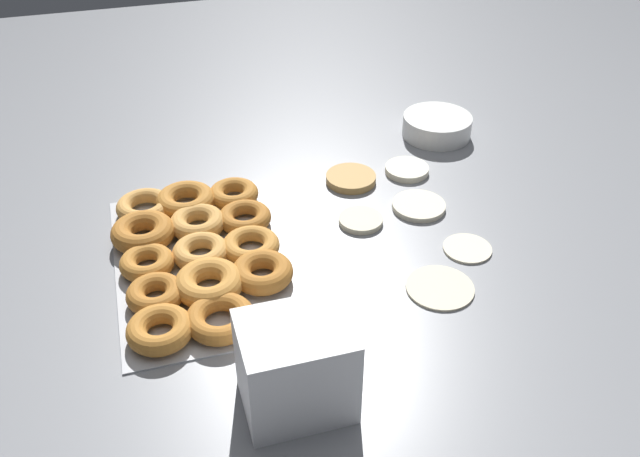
{
  "coord_description": "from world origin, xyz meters",
  "views": [
    {
      "loc": [
        0.93,
        -0.36,
        0.75
      ],
      "look_at": [
        -0.02,
        -0.09,
        0.04
      ],
      "focal_mm": 38.0,
      "sensor_mm": 36.0,
      "label": 1
    }
  ],
  "objects_px": {
    "pancake_2": "(351,178)",
    "container_stack": "(296,367)",
    "batter_bowl": "(437,126)",
    "pancake_0": "(440,287)",
    "pancake_3": "(361,220)",
    "pancake_4": "(419,206)",
    "donut_tray": "(197,250)",
    "pancake_5": "(407,169)",
    "pancake_1": "(467,248)"
  },
  "relations": [
    {
      "from": "pancake_2",
      "to": "container_stack",
      "type": "distance_m",
      "value": 0.59
    },
    {
      "from": "batter_bowl",
      "to": "pancake_0",
      "type": "bearing_deg",
      "value": -23.52
    },
    {
      "from": "pancake_0",
      "to": "pancake_3",
      "type": "bearing_deg",
      "value": -163.51
    },
    {
      "from": "pancake_2",
      "to": "container_stack",
      "type": "relative_size",
      "value": 0.71
    },
    {
      "from": "pancake_4",
      "to": "donut_tray",
      "type": "height_order",
      "value": "donut_tray"
    },
    {
      "from": "pancake_0",
      "to": "container_stack",
      "type": "xyz_separation_m",
      "value": [
        0.16,
        -0.29,
        0.07
      ]
    },
    {
      "from": "batter_bowl",
      "to": "container_stack",
      "type": "relative_size",
      "value": 1.07
    },
    {
      "from": "pancake_0",
      "to": "container_stack",
      "type": "bearing_deg",
      "value": -60.62
    },
    {
      "from": "pancake_2",
      "to": "batter_bowl",
      "type": "bearing_deg",
      "value": 118.21
    },
    {
      "from": "pancake_2",
      "to": "pancake_3",
      "type": "height_order",
      "value": "pancake_2"
    },
    {
      "from": "pancake_2",
      "to": "batter_bowl",
      "type": "distance_m",
      "value": 0.29
    },
    {
      "from": "pancake_3",
      "to": "pancake_4",
      "type": "height_order",
      "value": "same"
    },
    {
      "from": "pancake_4",
      "to": "container_stack",
      "type": "distance_m",
      "value": 0.54
    },
    {
      "from": "pancake_2",
      "to": "batter_bowl",
      "type": "xyz_separation_m",
      "value": [
        -0.14,
        0.26,
        0.02
      ]
    },
    {
      "from": "pancake_5",
      "to": "donut_tray",
      "type": "distance_m",
      "value": 0.5
    },
    {
      "from": "donut_tray",
      "to": "batter_bowl",
      "type": "relative_size",
      "value": 2.94
    },
    {
      "from": "pancake_2",
      "to": "donut_tray",
      "type": "relative_size",
      "value": 0.22
    },
    {
      "from": "pancake_1",
      "to": "donut_tray",
      "type": "height_order",
      "value": "donut_tray"
    },
    {
      "from": "pancake_3",
      "to": "pancake_2",
      "type": "bearing_deg",
      "value": 168.96
    },
    {
      "from": "pancake_0",
      "to": "pancake_2",
      "type": "height_order",
      "value": "pancake_2"
    },
    {
      "from": "pancake_0",
      "to": "pancake_3",
      "type": "xyz_separation_m",
      "value": [
        -0.22,
        -0.07,
        0.0
      ]
    },
    {
      "from": "pancake_5",
      "to": "container_stack",
      "type": "distance_m",
      "value": 0.66
    },
    {
      "from": "pancake_3",
      "to": "batter_bowl",
      "type": "relative_size",
      "value": 0.54
    },
    {
      "from": "donut_tray",
      "to": "pancake_2",
      "type": "bearing_deg",
      "value": 116.3
    },
    {
      "from": "pancake_0",
      "to": "pancake_4",
      "type": "bearing_deg",
      "value": 165.46
    },
    {
      "from": "pancake_0",
      "to": "batter_bowl",
      "type": "relative_size",
      "value": 0.73
    },
    {
      "from": "pancake_2",
      "to": "donut_tray",
      "type": "distance_m",
      "value": 0.38
    },
    {
      "from": "container_stack",
      "to": "pancake_5",
      "type": "bearing_deg",
      "value": 144.27
    },
    {
      "from": "pancake_5",
      "to": "batter_bowl",
      "type": "xyz_separation_m",
      "value": [
        -0.13,
        0.13,
        0.02
      ]
    },
    {
      "from": "pancake_3",
      "to": "donut_tray",
      "type": "relative_size",
      "value": 0.18
    },
    {
      "from": "pancake_1",
      "to": "donut_tray",
      "type": "xyz_separation_m",
      "value": [
        -0.11,
        -0.47,
        0.02
      ]
    },
    {
      "from": "pancake_2",
      "to": "container_stack",
      "type": "bearing_deg",
      "value": -25.78
    },
    {
      "from": "pancake_4",
      "to": "donut_tray",
      "type": "distance_m",
      "value": 0.44
    },
    {
      "from": "pancake_2",
      "to": "pancake_3",
      "type": "xyz_separation_m",
      "value": [
        0.14,
        -0.03,
        -0.0
      ]
    },
    {
      "from": "pancake_2",
      "to": "pancake_5",
      "type": "relative_size",
      "value": 1.12
    },
    {
      "from": "pancake_0",
      "to": "pancake_2",
      "type": "relative_size",
      "value": 1.11
    },
    {
      "from": "donut_tray",
      "to": "batter_bowl",
      "type": "xyz_separation_m",
      "value": [
        -0.31,
        0.6,
        0.0
      ]
    },
    {
      "from": "pancake_1",
      "to": "pancake_2",
      "type": "height_order",
      "value": "pancake_2"
    },
    {
      "from": "pancake_0",
      "to": "donut_tray",
      "type": "xyz_separation_m",
      "value": [
        -0.19,
        -0.38,
        0.02
      ]
    },
    {
      "from": "pancake_3",
      "to": "pancake_0",
      "type": "bearing_deg",
      "value": 16.49
    },
    {
      "from": "pancake_3",
      "to": "pancake_4",
      "type": "bearing_deg",
      "value": 96.29
    },
    {
      "from": "pancake_5",
      "to": "donut_tray",
      "type": "height_order",
      "value": "donut_tray"
    },
    {
      "from": "batter_bowl",
      "to": "container_stack",
      "type": "height_order",
      "value": "container_stack"
    },
    {
      "from": "pancake_5",
      "to": "donut_tray",
      "type": "bearing_deg",
      "value": -69.91
    },
    {
      "from": "batter_bowl",
      "to": "pancake_4",
      "type": "bearing_deg",
      "value": -30.49
    },
    {
      "from": "pancake_0",
      "to": "pancake_5",
      "type": "bearing_deg",
      "value": 166.24
    },
    {
      "from": "pancake_5",
      "to": "pancake_4",
      "type": "bearing_deg",
      "value": -12.39
    },
    {
      "from": "pancake_3",
      "to": "donut_tray",
      "type": "bearing_deg",
      "value": -85.43
    },
    {
      "from": "pancake_0",
      "to": "pancake_4",
      "type": "height_order",
      "value": "pancake_4"
    },
    {
      "from": "pancake_0",
      "to": "batter_bowl",
      "type": "height_order",
      "value": "batter_bowl"
    }
  ]
}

